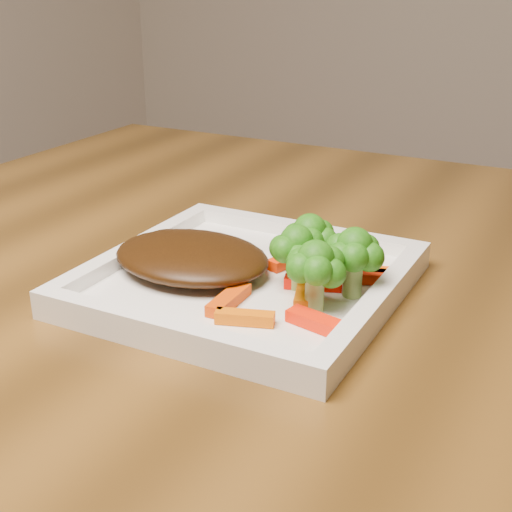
% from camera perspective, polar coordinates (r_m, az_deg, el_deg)
% --- Properties ---
extents(plate, '(0.27, 0.27, 0.01)m').
position_cam_1_polar(plate, '(0.66, -0.77, -2.33)').
color(plate, white).
rests_on(plate, dining_table).
extents(steak, '(0.16, 0.13, 0.03)m').
position_cam_1_polar(steak, '(0.67, -5.18, -0.06)').
color(steak, '#371D08').
rests_on(steak, plate).
extents(broccoli_0, '(0.06, 0.06, 0.07)m').
position_cam_1_polar(broccoli_0, '(0.65, 4.29, 1.15)').
color(broccoli_0, '#296F12').
rests_on(broccoli_0, plate).
extents(broccoli_1, '(0.08, 0.08, 0.06)m').
position_cam_1_polar(broccoli_1, '(0.62, 7.83, -0.45)').
color(broccoli_1, '#337413').
rests_on(broccoli_1, plate).
extents(broccoli_2, '(0.06, 0.06, 0.06)m').
position_cam_1_polar(broccoli_2, '(0.59, 4.74, -1.73)').
color(broccoli_2, '#166110').
rests_on(broccoli_2, plate).
extents(broccoli_3, '(0.06, 0.06, 0.06)m').
position_cam_1_polar(broccoli_3, '(0.63, 3.23, 0.05)').
color(broccoli_3, '#157313').
rests_on(broccoli_3, plate).
extents(carrot_0, '(0.05, 0.03, 0.01)m').
position_cam_1_polar(carrot_0, '(0.58, -0.90, -4.95)').
color(carrot_0, '#E56303').
rests_on(carrot_0, plate).
extents(carrot_1, '(0.06, 0.03, 0.01)m').
position_cam_1_polar(carrot_1, '(0.57, 5.24, -5.40)').
color(carrot_1, '#FF2104').
rests_on(carrot_1, plate).
extents(carrot_2, '(0.02, 0.06, 0.01)m').
position_cam_1_polar(carrot_2, '(0.61, -2.20, -3.51)').
color(carrot_2, '#D33C03').
rests_on(carrot_2, plate).
extents(carrot_3, '(0.06, 0.03, 0.01)m').
position_cam_1_polar(carrot_3, '(0.66, 9.22, -1.40)').
color(carrot_3, '#FF4E04').
rests_on(carrot_3, plate).
extents(carrot_4, '(0.03, 0.05, 0.01)m').
position_cam_1_polar(carrot_4, '(0.69, 2.80, -0.26)').
color(carrot_4, '#F93004').
rests_on(carrot_4, plate).
extents(carrot_5, '(0.04, 0.07, 0.01)m').
position_cam_1_polar(carrot_5, '(0.62, 4.09, -2.78)').
color(carrot_5, '#D35A03').
rests_on(carrot_5, plate).
extents(carrot_6, '(0.05, 0.03, 0.01)m').
position_cam_1_polar(carrot_6, '(0.64, 4.60, -2.16)').
color(carrot_6, '#F71204').
rests_on(carrot_6, plate).
extents(carrot_7, '(0.06, 0.04, 0.01)m').
position_cam_1_polar(carrot_7, '(0.66, 8.77, -1.62)').
color(carrot_7, red).
rests_on(carrot_7, plate).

